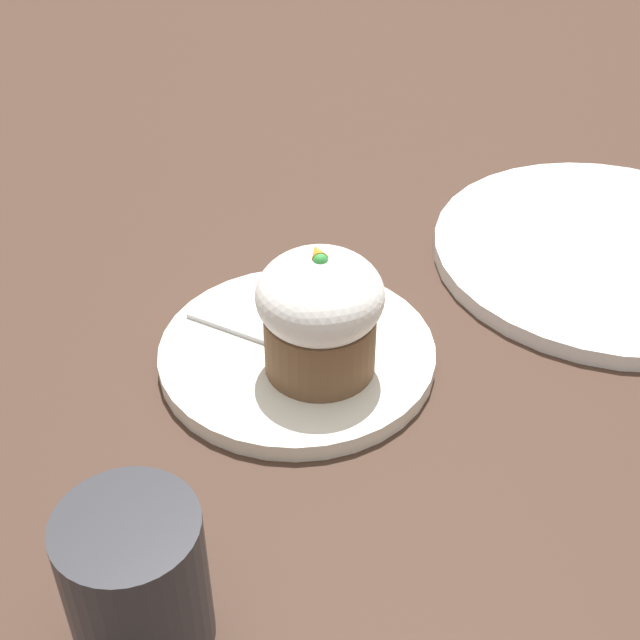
# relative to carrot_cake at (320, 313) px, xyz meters

# --- Properties ---
(ground_plane) EXTENTS (4.00, 4.00, 0.00)m
(ground_plane) POSITION_rel_carrot_cake_xyz_m (0.02, 0.01, -0.06)
(ground_plane) COLOR #3D281E
(dessert_plate) EXTENTS (0.20, 0.20, 0.01)m
(dessert_plate) POSITION_rel_carrot_cake_xyz_m (0.02, 0.01, -0.05)
(dessert_plate) COLOR white
(dessert_plate) RESTS_ON ground_plane
(carrot_cake) EXTENTS (0.09, 0.09, 0.10)m
(carrot_cake) POSITION_rel_carrot_cake_xyz_m (0.00, 0.00, 0.00)
(carrot_cake) COLOR brown
(carrot_cake) RESTS_ON dessert_plate
(spoon) EXTENTS (0.09, 0.11, 0.01)m
(spoon) POSITION_rel_carrot_cake_xyz_m (0.03, 0.02, -0.05)
(spoon) COLOR #B7B7BC
(spoon) RESTS_ON dessert_plate
(coffee_cup) EXTENTS (0.10, 0.07, 0.09)m
(coffee_cup) POSITION_rel_carrot_cake_xyz_m (-0.18, 0.14, -0.02)
(coffee_cup) COLOR #2D2D33
(coffee_cup) RESTS_ON ground_plane
(side_plate) EXTENTS (0.30, 0.30, 0.01)m
(side_plate) POSITION_rel_carrot_cake_xyz_m (0.10, -0.28, -0.05)
(side_plate) COLOR white
(side_plate) RESTS_ON ground_plane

